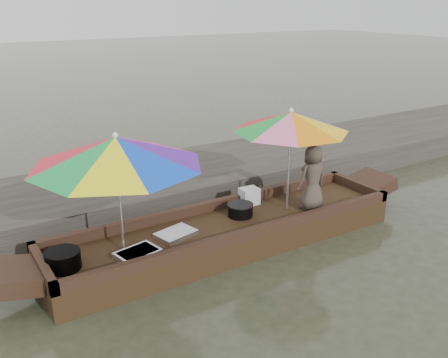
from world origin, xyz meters
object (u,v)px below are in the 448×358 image
cooking_pot (63,260)px  vendor (312,177)px  tray_scallop (176,234)px  umbrella_stern (289,160)px  boat_hull (228,235)px  supply_bag (249,196)px  charcoal_grill (240,210)px  tray_crayfish (138,254)px  umbrella_bow (120,195)px

cooking_pot → vendor: 3.73m
tray_scallop → umbrella_stern: (1.87, -0.05, 0.74)m
boat_hull → supply_bag: bearing=33.5°
charcoal_grill → vendor: 1.20m
cooking_pot → umbrella_stern: umbrella_stern is taller
charcoal_grill → vendor: (1.07, -0.33, 0.42)m
tray_scallop → boat_hull: bearing=-3.3°
boat_hull → cooking_pot: cooking_pot is taller
charcoal_grill → umbrella_stern: 1.04m
tray_scallop → charcoal_grill: size_ratio=1.41×
cooking_pot → tray_crayfish: size_ratio=0.81×
charcoal_grill → cooking_pot: bearing=-176.5°
cooking_pot → charcoal_grill: cooking_pot is taller
umbrella_bow → supply_bag: bearing=11.4°
boat_hull → tray_scallop: size_ratio=10.07×
charcoal_grill → vendor: size_ratio=0.36×
tray_crayfish → umbrella_bow: (-0.09, 0.25, 0.73)m
umbrella_stern → vendor: bearing=-31.2°
tray_crayfish → vendor: bearing=1.2°
cooking_pot → tray_scallop: cooking_pot is taller
boat_hull → supply_bag: 0.87m
charcoal_grill → vendor: vendor is taller
charcoal_grill → supply_bag: supply_bag is taller
tray_scallop → umbrella_stern: umbrella_stern is taller
umbrella_bow → boat_hull: bearing=0.0°
umbrella_bow → charcoal_grill: bearing=4.3°
supply_bag → vendor: vendor is taller
tray_crayfish → umbrella_bow: 0.78m
supply_bag → umbrella_bow: (-2.24, -0.45, 0.65)m
boat_hull → umbrella_stern: bearing=0.0°
tray_crayfish → charcoal_grill: bearing=12.4°
cooking_pot → boat_hull: bearing=0.5°
tray_crayfish → tray_scallop: 0.73m
tray_crayfish → vendor: vendor is taller
tray_crayfish → vendor: (2.85, 0.06, 0.46)m
tray_scallop → supply_bag: (1.48, 0.40, 0.10)m
cooking_pot → tray_crayfish: 0.88m
umbrella_bow → tray_crayfish: bearing=-70.9°
vendor → boat_hull: bearing=-8.3°
umbrella_stern → boat_hull: bearing=180.0°
umbrella_bow → umbrella_stern: bearing=0.0°
cooking_pot → supply_bag: (3.00, 0.47, 0.02)m
charcoal_grill → boat_hull: bearing=-155.4°
tray_scallop → umbrella_bow: bearing=-176.5°
cooking_pot → charcoal_grill: 2.63m
supply_bag → umbrella_bow: 2.37m
tray_scallop → umbrella_stern: size_ratio=0.31×
boat_hull → tray_scallop: tray_scallop is taller
charcoal_grill → umbrella_stern: size_ratio=0.22×
vendor → umbrella_bow: size_ratio=0.48×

